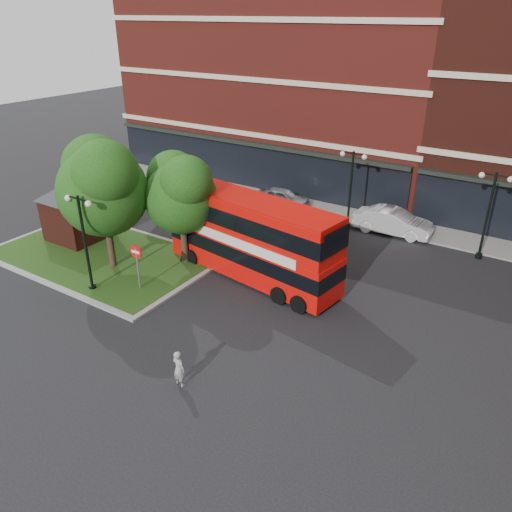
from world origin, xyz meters
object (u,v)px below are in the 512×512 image
Objects in this scene: car_silver at (283,197)px; bus at (251,233)px; woman at (179,368)px; car_white at (393,222)px.

bus is at bearing -166.53° from car_silver.
bus is 6.72× the size of woman.
bus is 10.86m from car_silver.
car_white is at bearing -88.89° from woman.
woman is (2.41, -8.54, -1.73)m from bus.
woman is at bearing 171.33° from car_white.
car_silver is 8.21m from car_white.
woman is 0.31× the size of car_white.
car_silver is 0.79× the size of car_white.
bus is 9.04m from woman.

